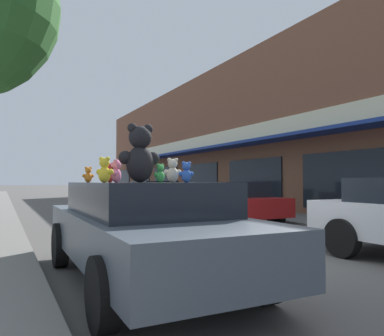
{
  "coord_description": "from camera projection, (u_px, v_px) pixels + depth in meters",
  "views": [
    {
      "loc": [
        -4.18,
        -5.47,
        1.4
      ],
      "look_at": [
        -1.24,
        0.32,
        1.62
      ],
      "focal_mm": 35.0,
      "sensor_mm": 36.0,
      "label": 1
    }
  ],
  "objects": [
    {
      "name": "parked_car_far_center",
      "position": [
        226.0,
        200.0,
        12.14
      ],
      "size": [
        2.04,
        4.43,
        1.37
      ],
      "color": "maroon",
      "rests_on": "ground_plane"
    },
    {
      "name": "teddy_bear_green",
      "position": [
        160.0,
        173.0,
        5.46
      ],
      "size": [
        0.21,
        0.14,
        0.28
      ],
      "rotation": [
        0.0,
        0.0,
        3.36
      ],
      "color": "green",
      "rests_on": "plush_art_car"
    },
    {
      "name": "parked_car_far_right",
      "position": [
        154.0,
        194.0,
        17.89
      ],
      "size": [
        1.98,
        4.16,
        1.4
      ],
      "color": "black",
      "rests_on": "ground_plane"
    },
    {
      "name": "teddy_bear_red",
      "position": [
        110.0,
        173.0,
        5.31
      ],
      "size": [
        0.21,
        0.17,
        0.28
      ],
      "rotation": [
        0.0,
        0.0,
        3.66
      ],
      "color": "red",
      "rests_on": "plush_art_car"
    },
    {
      "name": "teddy_bear_yellow",
      "position": [
        105.0,
        170.0,
        4.4
      ],
      "size": [
        0.21,
        0.21,
        0.31
      ],
      "rotation": [
        0.0,
        0.0,
        2.37
      ],
      "color": "yellow",
      "rests_on": "plush_art_car"
    },
    {
      "name": "plush_art_car",
      "position": [
        144.0,
        227.0,
        5.19
      ],
      "size": [
        2.06,
        4.8,
        1.38
      ],
      "rotation": [
        0.0,
        0.0,
        -0.01
      ],
      "color": "#4C5660",
      "rests_on": "ground_plane"
    },
    {
      "name": "teddy_bear_orange",
      "position": [
        88.0,
        175.0,
        5.62
      ],
      "size": [
        0.17,
        0.11,
        0.24
      ],
      "rotation": [
        0.0,
        0.0,
        3.16
      ],
      "color": "orange",
      "rests_on": "plush_art_car"
    },
    {
      "name": "teddy_bear_cream",
      "position": [
        173.0,
        171.0,
        4.95
      ],
      "size": [
        0.25,
        0.18,
        0.33
      ],
      "rotation": [
        0.0,
        0.0,
        2.81
      ],
      "color": "beige",
      "rests_on": "plush_art_car"
    },
    {
      "name": "teddy_bear_pink",
      "position": [
        116.0,
        171.0,
        4.62
      ],
      "size": [
        0.18,
        0.21,
        0.29
      ],
      "rotation": [
        0.0,
        0.0,
        4.13
      ],
      "color": "pink",
      "rests_on": "plush_art_car"
    },
    {
      "name": "ground_plane",
      "position": [
        262.0,
        259.0,
        6.72
      ],
      "size": [
        260.0,
        260.0,
        0.0
      ],
      "primitive_type": "plane",
      "color": "#514F4C"
    },
    {
      "name": "storefront_row",
      "position": [
        307.0,
        140.0,
        21.96
      ],
      "size": [
        12.67,
        41.02,
        7.59
      ],
      "color": "brown",
      "rests_on": "ground_plane"
    },
    {
      "name": "teddy_bear_blue",
      "position": [
        186.0,
        172.0,
        4.79
      ],
      "size": [
        0.21,
        0.14,
        0.27
      ],
      "rotation": [
        0.0,
        0.0,
        2.9
      ],
      "color": "blue",
      "rests_on": "plush_art_car"
    },
    {
      "name": "teddy_bear_giant",
      "position": [
        140.0,
        154.0,
        5.46
      ],
      "size": [
        0.63,
        0.38,
        0.86
      ],
      "rotation": [
        0.0,
        0.0,
        3.15
      ],
      "color": "black",
      "rests_on": "plush_art_car"
    }
  ]
}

